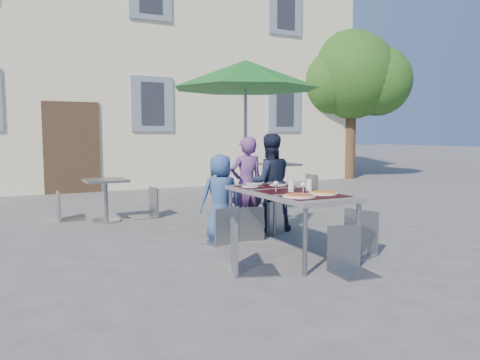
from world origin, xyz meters
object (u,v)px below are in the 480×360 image
child_2 (269,182)px  cafe_table_0 (106,194)px  patio_umbrella (246,76)px  chair_4 (357,206)px  child_0 (221,196)px  chair_2 (271,197)px  chair_3 (245,214)px  chair_0 (222,203)px  pizza_near_right (323,193)px  chair_1 (248,203)px  chair_5 (350,222)px  dining_table (288,196)px  cafe_table_1 (279,174)px  pizza_near_left (299,196)px  child_1 (246,185)px  bg_chair_r_0 (148,184)px  bg_chair_l_0 (64,188)px  bg_chair_l_1 (258,175)px  bg_chair_r_1 (308,172)px

child_2 → cafe_table_0: size_ratio=2.05×
patio_umbrella → chair_4: bearing=-89.9°
child_0 → cafe_table_0: size_ratio=1.66×
chair_2 → chair_3: chair_3 is taller
chair_0 → chair_2: chair_0 is taller
child_2 → chair_4: 1.71m
pizza_near_right → cafe_table_0: bearing=116.6°
chair_1 → chair_3: bearing=-119.0°
chair_4 → chair_5: (-0.53, -0.51, -0.06)m
dining_table → child_0: (-0.38, 1.11, -0.12)m
chair_2 → cafe_table_1: 3.51m
pizza_near_left → child_1: 1.86m
child_0 → bg_chair_r_0: 2.10m
child_1 → chair_1: (-0.21, -0.46, -0.19)m
child_1 → chair_4: 1.84m
patio_umbrella → bg_chair_l_0: size_ratio=2.90×
child_2 → bg_chair_l_1: 3.01m
child_2 → chair_3: (-1.29, -1.72, -0.10)m
bg_chair_l_0 → bg_chair_r_1: bg_chair_r_1 is taller
cafe_table_0 → bg_chair_l_1: bearing=15.8°
pizza_near_left → chair_1: 1.40m
cafe_table_1 → dining_table: bearing=-120.0°
bg_chair_l_0 → bg_chair_r_1: 5.22m
child_2 → chair_1: bearing=50.4°
child_2 → cafe_table_0: 2.71m
dining_table → bg_chair_l_1: bg_chair_l_1 is taller
bg_chair_l_0 → cafe_table_1: size_ratio=1.16×
chair_5 → pizza_near_left: bearing=128.7°
child_0 → bg_chair_r_0: (-0.45, 2.06, -0.01)m
chair_3 → cafe_table_1: size_ratio=1.31×
child_0 → chair_1: bearing=140.2°
child_0 → chair_5: bearing=107.3°
chair_1 → pizza_near_left: bearing=-94.3°
patio_umbrella → child_0: bearing=-129.0°
chair_0 → cafe_table_1: chair_0 is taller
child_0 → child_1: child_1 is taller
chair_1 → bg_chair_l_0: 3.35m
chair_3 → chair_2: bearing=51.6°
pizza_near_right → chair_4: 0.53m
pizza_near_left → bg_chair_l_0: bearing=115.9°
child_0 → chair_3: 1.64m
bg_chair_l_1 → bg_chair_l_0: bearing=-173.0°
chair_4 → bg_chair_l_1: 4.54m
bg_chair_l_1 → child_1: bearing=-121.7°
child_1 → cafe_table_0: child_1 is taller
bg_chair_l_1 → pizza_near_left: bearing=-113.6°
bg_chair_r_0 → chair_0: bearing=-82.2°
dining_table → bg_chair_l_0: bg_chair_l_0 is taller
cafe_table_0 → chair_3: bearing=-78.1°
child_0 → patio_umbrella: 2.47m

